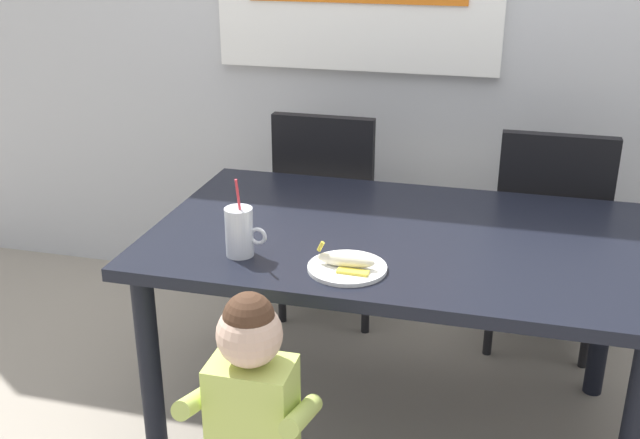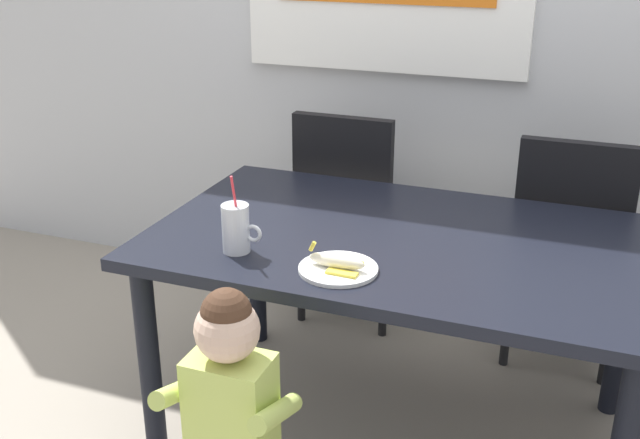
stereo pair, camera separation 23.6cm
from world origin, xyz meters
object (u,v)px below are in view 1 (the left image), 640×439
(toddler_standing, at_px, (252,401))
(peeled_banana, at_px, (347,261))
(dining_table, at_px, (398,258))
(dining_chair_left, at_px, (330,204))
(milk_cup, at_px, (240,234))
(dining_chair_right, at_px, (548,229))
(snack_plate, at_px, (347,268))

(toddler_standing, distance_m, peeled_banana, 0.48)
(dining_table, distance_m, dining_chair_left, 0.84)
(milk_cup, distance_m, peeled_banana, 0.33)
(dining_chair_left, height_order, dining_chair_right, same)
(toddler_standing, relative_size, milk_cup, 3.34)
(dining_table, relative_size, dining_chair_right, 1.65)
(dining_table, relative_size, dining_chair_left, 1.65)
(toddler_standing, bearing_deg, dining_chair_left, 95.78)
(dining_chair_left, bearing_deg, snack_plate, 106.65)
(dining_table, bearing_deg, dining_chair_left, 119.56)
(toddler_standing, distance_m, milk_cup, 0.52)
(snack_plate, bearing_deg, milk_cup, 176.72)
(dining_chair_left, distance_m, snack_plate, 1.10)
(dining_table, distance_m, peeled_banana, 0.35)
(peeled_banana, bearing_deg, dining_table, 71.59)
(dining_table, xyz_separation_m, snack_plate, (-0.10, -0.31, 0.10))
(dining_chair_left, distance_m, peeled_banana, 1.11)
(milk_cup, xyz_separation_m, peeled_banana, (0.33, -0.02, -0.04))
(dining_chair_right, distance_m, toddler_standing, 1.56)
(dining_table, height_order, dining_chair_right, dining_chair_right)
(snack_plate, bearing_deg, peeled_banana, -100.98)
(dining_chair_right, height_order, peeled_banana, dining_chair_right)
(dining_chair_left, distance_m, toddler_standing, 1.41)
(peeled_banana, bearing_deg, snack_plate, 79.02)
(dining_table, height_order, dining_chair_left, dining_chair_left)
(dining_chair_left, distance_m, milk_cup, 1.05)
(dining_chair_left, height_order, peeled_banana, dining_chair_left)
(dining_table, distance_m, dining_chair_right, 0.85)
(dining_table, distance_m, toddler_standing, 0.74)
(dining_table, height_order, snack_plate, snack_plate)
(dining_chair_right, xyz_separation_m, peeled_banana, (-0.60, -0.99, 0.24))
(toddler_standing, height_order, snack_plate, toddler_standing)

